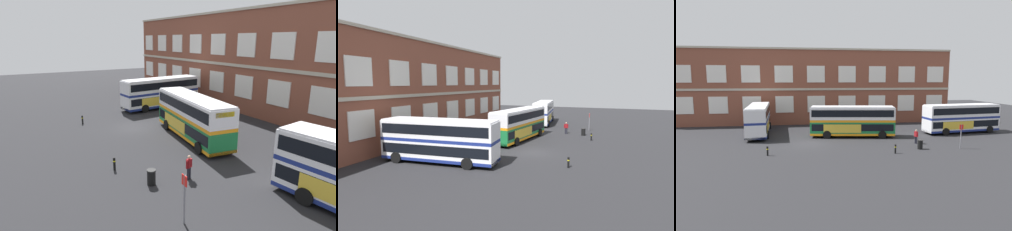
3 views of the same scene
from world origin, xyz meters
The scene contains 10 objects.
ground_plane centered at (0.00, 2.00, 0.00)m, with size 120.00×120.00×0.00m, color #232326.
brick_terminal_building centered at (-1.28, 17.98, 6.22)m, with size 52.29×8.19×12.73m.
double_decker_near centered at (-6.90, 6.86, 2.15)m, with size 3.59×11.19×4.07m.
double_decker_middle centered at (5.75, 3.37, 2.15)m, with size 11.25×4.05×4.07m.
double_decker_far centered at (21.62, 4.04, 2.15)m, with size 11.22×3.85×4.07m.
waiting_passenger centered at (12.62, -1.56, 0.93)m, with size 0.37×0.63×1.70m.
bus_stand_flag centered at (16.57, -4.47, 1.64)m, with size 0.44×0.10×2.70m.
station_litter_bin centered at (12.06, -4.09, 0.52)m, with size 0.60×0.60×1.03m.
safety_bollard_west centered at (-4.18, -4.55, 0.49)m, with size 0.19×0.19×0.95m.
safety_bollard_east centered at (8.80, -5.43, 0.49)m, with size 0.19×0.19×0.95m.
Camera 2 is at (-28.26, -8.16, 7.34)m, focal length 29.81 mm.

